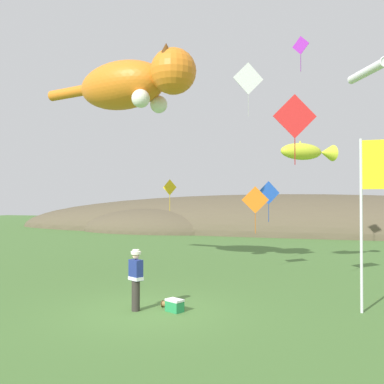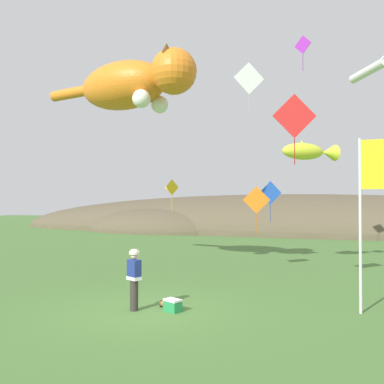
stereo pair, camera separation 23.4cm
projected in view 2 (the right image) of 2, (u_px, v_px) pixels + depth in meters
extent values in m
plane|color=#477033|center=(144.00, 312.00, 12.28)|extent=(120.00, 120.00, 0.00)
ellipsoid|color=brown|center=(289.00, 232.00, 42.90)|extent=(63.35, 15.54, 7.54)
ellipsoid|color=brown|center=(160.00, 231.00, 43.14)|extent=(16.11, 8.78, 4.79)
cylinder|color=#332D28|center=(134.00, 295.00, 12.41)|extent=(0.24, 0.24, 0.88)
cube|color=navy|center=(134.00, 270.00, 12.42)|extent=(0.47, 0.40, 0.60)
cube|color=white|center=(134.00, 278.00, 12.42)|extent=(0.49, 0.42, 0.10)
sphere|color=beige|center=(134.00, 256.00, 12.43)|extent=(0.20, 0.20, 0.20)
cylinder|color=beige|center=(134.00, 253.00, 12.43)|extent=(0.30, 0.30, 0.09)
cylinder|color=beige|center=(134.00, 251.00, 12.43)|extent=(0.20, 0.20, 0.07)
cylinder|color=olive|center=(163.00, 304.00, 12.79)|extent=(0.15, 0.16, 0.16)
cylinder|color=brown|center=(161.00, 304.00, 12.81)|extent=(0.02, 0.21, 0.21)
cylinder|color=brown|center=(165.00, 304.00, 12.76)|extent=(0.02, 0.21, 0.21)
cube|color=#268C4C|center=(173.00, 306.00, 12.29)|extent=(0.57, 0.49, 0.30)
cube|color=white|center=(173.00, 300.00, 12.30)|extent=(0.58, 0.50, 0.06)
cylinder|color=silver|center=(360.00, 226.00, 12.13)|extent=(0.08, 0.08, 4.97)
cube|color=yellow|center=(372.00, 164.00, 12.05)|extent=(0.60, 0.03, 1.40)
ellipsoid|color=orange|center=(123.00, 86.00, 19.26)|extent=(4.89, 3.24, 2.14)
ellipsoid|color=white|center=(127.00, 94.00, 19.14)|extent=(3.13, 1.87, 1.18)
sphere|color=orange|center=(174.00, 71.00, 17.80)|extent=(1.93, 1.93, 1.93)
cone|color=#522A0A|center=(181.00, 58.00, 18.26)|extent=(0.81, 0.81, 0.64)
cone|color=#522A0A|center=(167.00, 51.00, 17.36)|extent=(0.81, 0.81, 0.64)
sphere|color=white|center=(160.00, 105.00, 18.96)|extent=(0.77, 0.77, 0.77)
sphere|color=white|center=(141.00, 99.00, 17.87)|extent=(0.77, 0.77, 0.77)
cylinder|color=orange|center=(70.00, 93.00, 21.08)|extent=(2.41, 0.99, 0.51)
ellipsoid|color=yellow|center=(303.00, 151.00, 20.12)|extent=(2.24, 2.11, 0.79)
cone|color=yellow|center=(329.00, 153.00, 20.66)|extent=(1.07, 1.07, 0.79)
cone|color=yellow|center=(302.00, 144.00, 20.10)|extent=(0.52, 0.52, 0.37)
sphere|color=black|center=(286.00, 150.00, 20.11)|extent=(0.18, 0.18, 0.18)
cylinder|color=white|center=(368.00, 71.00, 17.33)|extent=(1.47, 2.37, 0.36)
cube|color=yellow|center=(172.00, 187.00, 24.52)|extent=(0.91, 0.21, 0.92)
cylinder|color=black|center=(172.00, 187.00, 24.53)|extent=(0.61, 0.15, 0.02)
cube|color=#A98511|center=(172.00, 203.00, 24.50)|extent=(0.03, 0.01, 0.90)
cube|color=purple|center=(303.00, 45.00, 22.49)|extent=(0.91, 0.42, 0.99)
cylinder|color=black|center=(303.00, 45.00, 22.50)|extent=(0.61, 0.29, 0.02)
cube|color=#6B1A7C|center=(303.00, 63.00, 22.48)|extent=(0.03, 0.02, 0.90)
cube|color=white|center=(249.00, 78.00, 17.62)|extent=(1.13, 0.76, 1.34)
cylinder|color=black|center=(249.00, 78.00, 17.63)|extent=(0.76, 0.51, 0.02)
cube|color=#A9A9A9|center=(249.00, 105.00, 17.60)|extent=(0.03, 0.02, 0.90)
cube|color=orange|center=(256.00, 200.00, 19.21)|extent=(1.20, 0.31, 1.23)
cylinder|color=black|center=(256.00, 200.00, 19.23)|extent=(0.81, 0.21, 0.02)
cube|color=#A95011|center=(256.00, 224.00, 19.20)|extent=(0.03, 0.01, 0.90)
cube|color=blue|center=(270.00, 193.00, 22.02)|extent=(1.04, 0.66, 1.22)
cylinder|color=black|center=(270.00, 193.00, 22.03)|extent=(0.70, 0.45, 0.02)
cube|color=#1A3E97|center=(271.00, 213.00, 22.00)|extent=(0.03, 0.02, 0.90)
cube|color=red|center=(294.00, 116.00, 14.51)|extent=(1.41, 0.60, 1.52)
cylinder|color=black|center=(294.00, 116.00, 14.52)|extent=(0.95, 0.41, 0.02)
cube|color=maroon|center=(295.00, 151.00, 14.48)|extent=(0.03, 0.02, 0.90)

